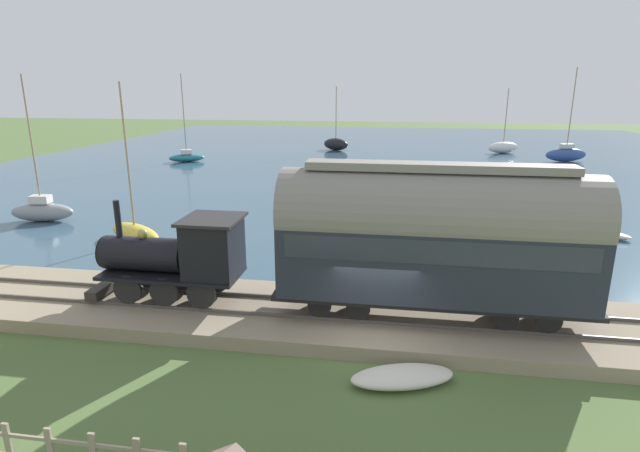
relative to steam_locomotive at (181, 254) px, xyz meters
The scene contains 15 objects.
ground_plane 7.11m from the steam_locomotive, 101.28° to the right, with size 200.00×200.00×0.00m, color #516B38.
harbor_water 43.15m from the steam_locomotive, ahead, with size 80.00×80.00×0.01m.
rail_embankment 6.92m from the steam_locomotive, 90.00° to the right, with size 4.56×56.00×0.57m.
steam_locomotive is the anchor object (origin of this frame).
passenger_coach 8.38m from the steam_locomotive, 90.00° to the right, with size 2.61×9.86×4.89m.
sailboat_gray 16.96m from the steam_locomotive, 52.15° to the left, with size 1.81×3.75×8.30m.
sailboat_black 46.34m from the steam_locomotive, ahead, with size 2.95×3.75×7.60m.
sailboat_white 50.54m from the steam_locomotive, 22.44° to the right, with size 2.75×4.10×7.40m.
sailboat_blue 47.45m from the steam_locomotive, 31.05° to the right, with size 2.13×4.55×9.48m.
sailboat_teal 37.32m from the steam_locomotive, 23.31° to the left, with size 2.84×3.86×8.86m.
sailboat_yellow 9.68m from the steam_locomotive, 38.49° to the left, with size 2.92×3.86×7.86m.
rowboat_far_out 21.86m from the steam_locomotive, 56.28° to the right, with size 2.17×2.44×0.35m.
rowboat_off_pier 18.50m from the steam_locomotive, 58.29° to the right, with size 1.11×1.91×0.30m.
rowboat_near_shore 9.88m from the steam_locomotive, 55.40° to the right, with size 1.95×2.11×0.40m.
beached_dinghy 8.37m from the steam_locomotive, 113.09° to the right, with size 1.88×3.00×0.44m.
Camera 1 is at (-13.73, -0.51, 7.67)m, focal length 28.00 mm.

